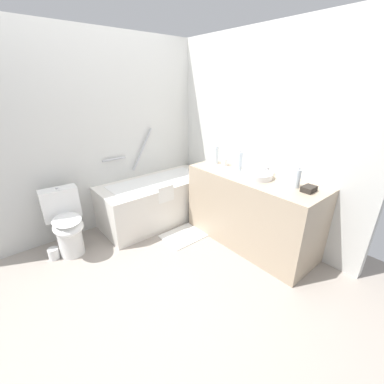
% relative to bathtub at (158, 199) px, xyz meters
% --- Properties ---
extents(ground_plane, '(3.74, 3.74, 0.00)m').
position_rel_bathtub_xyz_m(ground_plane, '(-0.56, -0.85, -0.30)').
color(ground_plane, '#9E9389').
extents(wall_back_tiled, '(3.14, 0.10, 2.30)m').
position_rel_bathtub_xyz_m(wall_back_tiled, '(-0.56, 0.39, 0.85)').
color(wall_back_tiled, silver).
rests_on(wall_back_tiled, ground_plane).
extents(wall_right_mirror, '(0.10, 2.78, 2.30)m').
position_rel_bathtub_xyz_m(wall_right_mirror, '(0.86, -0.85, 0.85)').
color(wall_right_mirror, silver).
rests_on(wall_right_mirror, ground_plane).
extents(bathtub, '(1.52, 0.68, 1.20)m').
position_rel_bathtub_xyz_m(bathtub, '(0.00, 0.00, 0.00)').
color(bathtub, silver).
rests_on(bathtub, ground_plane).
extents(toilet, '(0.38, 0.54, 0.73)m').
position_rel_bathtub_xyz_m(toilet, '(-1.16, -0.01, 0.06)').
color(toilet, white).
rests_on(toilet, ground_plane).
extents(vanity_counter, '(0.59, 1.50, 0.83)m').
position_rel_bathtub_xyz_m(vanity_counter, '(0.51, -1.15, 0.11)').
color(vanity_counter, tan).
rests_on(vanity_counter, ground_plane).
extents(sink_basin, '(0.33, 0.33, 0.06)m').
position_rel_bathtub_xyz_m(sink_basin, '(0.48, -1.20, 0.56)').
color(sink_basin, white).
rests_on(sink_basin, vanity_counter).
extents(sink_faucet, '(0.11, 0.15, 0.07)m').
position_rel_bathtub_xyz_m(sink_faucet, '(0.68, -1.20, 0.56)').
color(sink_faucet, '#A5A5AA').
rests_on(sink_faucet, vanity_counter).
extents(water_bottle_0, '(0.07, 0.07, 0.20)m').
position_rel_bathtub_xyz_m(water_bottle_0, '(0.55, -1.60, 0.62)').
color(water_bottle_0, silver).
rests_on(water_bottle_0, vanity_counter).
extents(water_bottle_1, '(0.06, 0.06, 0.24)m').
position_rel_bathtub_xyz_m(water_bottle_1, '(0.53, -0.55, 0.64)').
color(water_bottle_1, silver).
rests_on(water_bottle_1, vanity_counter).
extents(water_bottle_2, '(0.06, 0.06, 0.26)m').
position_rel_bathtub_xyz_m(water_bottle_2, '(0.45, -0.98, 0.65)').
color(water_bottle_2, silver).
rests_on(water_bottle_2, vanity_counter).
extents(drinking_glass_0, '(0.08, 0.08, 0.08)m').
position_rel_bathtub_xyz_m(drinking_glass_0, '(0.54, -0.68, 0.57)').
color(drinking_glass_0, white).
rests_on(drinking_glass_0, vanity_counter).
extents(drinking_glass_1, '(0.08, 0.08, 0.08)m').
position_rel_bathtub_xyz_m(drinking_glass_1, '(0.54, -0.89, 0.57)').
color(drinking_glass_1, white).
rests_on(drinking_glass_1, vanity_counter).
extents(amenity_basket, '(0.14, 0.10, 0.05)m').
position_rel_bathtub_xyz_m(amenity_basket, '(0.55, -1.73, 0.55)').
color(amenity_basket, '#2D2823').
rests_on(amenity_basket, vanity_counter).
extents(bath_mat, '(0.67, 0.39, 0.01)m').
position_rel_bathtub_xyz_m(bath_mat, '(0.07, -0.57, -0.30)').
color(bath_mat, white).
rests_on(bath_mat, ground_plane).
extents(toilet_paper_roll, '(0.11, 0.11, 0.12)m').
position_rel_bathtub_xyz_m(toilet_paper_roll, '(-1.35, -0.02, -0.24)').
color(toilet_paper_roll, white).
rests_on(toilet_paper_roll, ground_plane).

